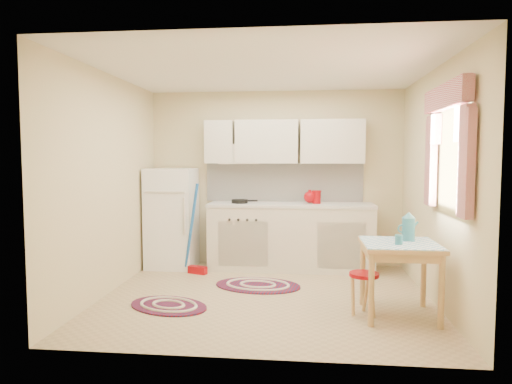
# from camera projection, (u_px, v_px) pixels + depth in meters

# --- Properties ---
(room_shell) EXTENTS (3.64, 3.60, 2.52)m
(room_shell) POSITION_uv_depth(u_px,v_px,m) (281.00, 154.00, 5.20)
(room_shell) COLOR tan
(room_shell) RESTS_ON ground
(fridge) EXTENTS (0.65, 0.60, 1.40)m
(fridge) POSITION_uv_depth(u_px,v_px,m) (172.00, 218.00, 6.44)
(fridge) COLOR white
(fridge) RESTS_ON ground
(broom) EXTENTS (0.30, 0.21, 1.20)m
(broom) POSITION_uv_depth(u_px,v_px,m) (197.00, 229.00, 6.05)
(broom) COLOR #1C5CB3
(broom) RESTS_ON ground
(base_cabinets) EXTENTS (2.25, 0.60, 0.88)m
(base_cabinets) POSITION_uv_depth(u_px,v_px,m) (291.00, 238.00, 6.33)
(base_cabinets) COLOR beige
(base_cabinets) RESTS_ON ground
(countertop) EXTENTS (2.27, 0.62, 0.04)m
(countertop) POSITION_uv_depth(u_px,v_px,m) (291.00, 205.00, 6.30)
(countertop) COLOR beige
(countertop) RESTS_ON base_cabinets
(frying_pan) EXTENTS (0.29, 0.29, 0.05)m
(frying_pan) POSITION_uv_depth(u_px,v_px,m) (240.00, 201.00, 6.32)
(frying_pan) COLOR black
(frying_pan) RESTS_ON countertop
(red_kettle) EXTENTS (0.21, 0.20, 0.18)m
(red_kettle) POSITION_uv_depth(u_px,v_px,m) (310.00, 197.00, 6.26)
(red_kettle) COLOR #9A050B
(red_kettle) RESTS_ON countertop
(red_canister) EXTENTS (0.13, 0.13, 0.16)m
(red_canister) POSITION_uv_depth(u_px,v_px,m) (316.00, 198.00, 6.25)
(red_canister) COLOR #9A050B
(red_canister) RESTS_ON countertop
(table) EXTENTS (0.72, 0.72, 0.72)m
(table) POSITION_uv_depth(u_px,v_px,m) (399.00, 280.00, 4.45)
(table) COLOR tan
(table) RESTS_ON ground
(stool) EXTENTS (0.38, 0.38, 0.42)m
(stool) POSITION_uv_depth(u_px,v_px,m) (364.00, 294.00, 4.49)
(stool) COLOR #9A050B
(stool) RESTS_ON ground
(coffee_pot) EXTENTS (0.18, 0.16, 0.31)m
(coffee_pot) POSITION_uv_depth(u_px,v_px,m) (409.00, 226.00, 4.52)
(coffee_pot) COLOR teal
(coffee_pot) RESTS_ON table
(mug) EXTENTS (0.09, 0.09, 0.10)m
(mug) POSITION_uv_depth(u_px,v_px,m) (399.00, 240.00, 4.32)
(mug) COLOR teal
(mug) RESTS_ON table
(rug_center) EXTENTS (1.12, 0.83, 0.02)m
(rug_center) POSITION_uv_depth(u_px,v_px,m) (258.00, 285.00, 5.51)
(rug_center) COLOR maroon
(rug_center) RESTS_ON ground
(rug_left) EXTENTS (1.03, 0.86, 0.02)m
(rug_left) POSITION_uv_depth(u_px,v_px,m) (169.00, 306.00, 4.75)
(rug_left) COLOR maroon
(rug_left) RESTS_ON ground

